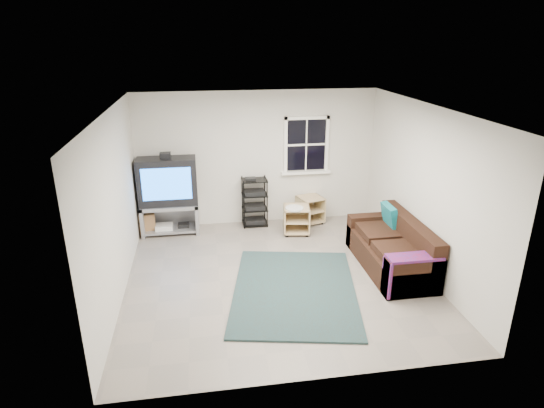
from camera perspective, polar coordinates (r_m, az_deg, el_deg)
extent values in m
plane|color=gray|center=(7.20, 0.69, -9.08)|extent=(4.60, 4.60, 0.00)
plane|color=white|center=(6.34, 0.79, 11.83)|extent=(4.60, 4.60, 0.00)
plane|color=beige|center=(8.83, -1.81, 5.70)|extent=(4.60, 0.00, 4.60)
plane|color=beige|center=(4.61, 5.64, -8.91)|extent=(4.60, 0.00, 4.60)
plane|color=beige|center=(6.68, -19.09, -0.39)|extent=(0.00, 4.60, 4.60)
plane|color=beige|center=(7.38, 18.62, 1.62)|extent=(0.00, 4.60, 4.60)
cube|color=black|center=(8.92, 4.30, 7.46)|extent=(0.80, 0.01, 1.02)
cube|color=white|center=(8.80, 4.42, 10.73)|extent=(0.88, 0.06, 0.06)
cube|color=white|center=(9.03, 4.26, 4.01)|extent=(0.98, 0.14, 0.05)
cube|color=white|center=(8.82, 1.71, 7.35)|extent=(0.06, 0.06, 1.10)
cube|color=white|center=(9.00, 6.89, 7.49)|extent=(0.06, 0.06, 1.10)
cube|color=white|center=(8.91, 4.32, 7.44)|extent=(0.78, 0.04, 0.04)
cube|color=gray|center=(8.73, -12.75, -0.13)|extent=(1.06, 0.53, 0.06)
cube|color=gray|center=(8.88, -15.84, -1.88)|extent=(0.06, 0.53, 0.59)
cube|color=gray|center=(8.80, -9.37, -1.54)|extent=(0.06, 0.53, 0.59)
cube|color=gray|center=(8.91, -12.51, -3.01)|extent=(0.94, 0.49, 0.04)
cube|color=gray|center=(9.05, -12.54, -1.13)|extent=(1.06, 0.04, 0.59)
cube|color=silver|center=(8.85, -13.38, -2.78)|extent=(0.32, 0.26, 0.09)
cube|color=black|center=(8.87, -11.03, -2.62)|extent=(0.21, 0.19, 0.06)
cube|color=black|center=(8.58, -12.99, 2.80)|extent=(1.06, 0.45, 0.87)
cube|color=#1D6FF7|center=(8.36, -13.09, 2.44)|extent=(0.87, 0.01, 0.59)
cube|color=black|center=(8.45, -13.25, 5.96)|extent=(0.19, 0.14, 0.11)
cylinder|color=black|center=(8.71, -3.54, -0.16)|extent=(0.02, 0.02, 0.98)
cylinder|color=black|center=(8.76, -0.61, 0.01)|extent=(0.02, 0.02, 0.98)
cylinder|color=black|center=(9.00, -3.74, 0.54)|extent=(0.02, 0.02, 0.98)
cylinder|color=black|center=(9.05, -0.91, 0.70)|extent=(0.02, 0.02, 0.98)
cube|color=black|center=(9.04, -2.16, -2.36)|extent=(0.49, 0.36, 0.02)
cube|color=black|center=(9.02, -2.16, -2.08)|extent=(0.38, 0.28, 0.08)
cube|color=black|center=(8.93, -2.19, -0.61)|extent=(0.49, 0.36, 0.02)
cube|color=black|center=(8.91, -2.19, -0.32)|extent=(0.38, 0.28, 0.08)
cube|color=black|center=(8.83, -2.21, 1.18)|extent=(0.49, 0.36, 0.02)
cube|color=black|center=(8.81, -2.22, 1.48)|extent=(0.38, 0.28, 0.08)
cube|color=black|center=(8.73, -2.24, 3.02)|extent=(0.49, 0.36, 0.02)
cube|color=tan|center=(9.01, 4.87, 0.79)|extent=(0.56, 0.56, 0.02)
cube|color=tan|center=(9.18, 4.78, -1.99)|extent=(0.56, 0.56, 0.02)
cube|color=tan|center=(8.99, 3.61, -0.83)|extent=(0.14, 0.44, 0.49)
cube|color=tan|center=(9.19, 6.00, -0.40)|extent=(0.14, 0.44, 0.49)
cube|color=tan|center=(9.27, 4.16, -0.17)|extent=(0.41, 0.13, 0.49)
cube|color=tan|center=(9.10, 4.82, -0.73)|extent=(0.52, 0.53, 0.02)
cylinder|color=black|center=(8.96, 4.33, -2.78)|extent=(0.05, 0.05, 0.05)
cylinder|color=black|center=(9.42, 5.19, -1.61)|extent=(0.05, 0.05, 0.05)
cube|color=tan|center=(8.52, 3.12, -0.43)|extent=(0.54, 0.54, 0.02)
cube|color=tan|center=(8.69, 3.06, -3.24)|extent=(0.54, 0.54, 0.02)
cube|color=tan|center=(8.59, 1.57, -1.86)|extent=(0.09, 0.48, 0.48)
cube|color=tan|center=(8.62, 4.60, -1.84)|extent=(0.09, 0.48, 0.48)
cube|color=tan|center=(8.81, 3.00, -1.29)|extent=(0.43, 0.08, 0.48)
cube|color=tan|center=(8.61, 3.09, -1.97)|extent=(0.50, 0.51, 0.02)
cylinder|color=black|center=(8.52, 1.87, -3.98)|extent=(0.05, 0.05, 0.05)
cylinder|color=black|center=(8.89, 4.20, -2.95)|extent=(0.05, 0.05, 0.05)
cylinder|color=silver|center=(8.41, 2.83, -0.53)|extent=(0.34, 0.34, 0.02)
cube|color=black|center=(7.61, 14.56, -6.36)|extent=(0.86, 1.90, 0.40)
cube|color=black|center=(7.57, 17.02, -3.39)|extent=(0.23, 1.90, 0.41)
cube|color=black|center=(8.27, 12.39, -3.23)|extent=(0.86, 0.23, 0.59)
cube|color=black|center=(6.91, 17.34, -8.69)|extent=(0.86, 0.23, 0.59)
cube|color=black|center=(7.16, 15.36, -5.88)|extent=(0.57, 0.68, 0.12)
cube|color=black|center=(7.79, 13.14, -3.47)|extent=(0.57, 0.68, 0.12)
cube|color=teal|center=(7.92, 14.55, -1.44)|extent=(0.19, 0.46, 0.40)
cube|color=navy|center=(6.76, 17.47, -6.38)|extent=(0.79, 0.29, 0.04)
cube|color=navy|center=(6.74, 14.19, -8.95)|extent=(0.04, 0.29, 0.55)
cube|color=black|center=(6.84, 2.85, -10.70)|extent=(2.21, 2.74, 0.03)
cube|color=olive|center=(8.87, -15.40, -2.44)|extent=(0.32, 0.23, 0.42)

